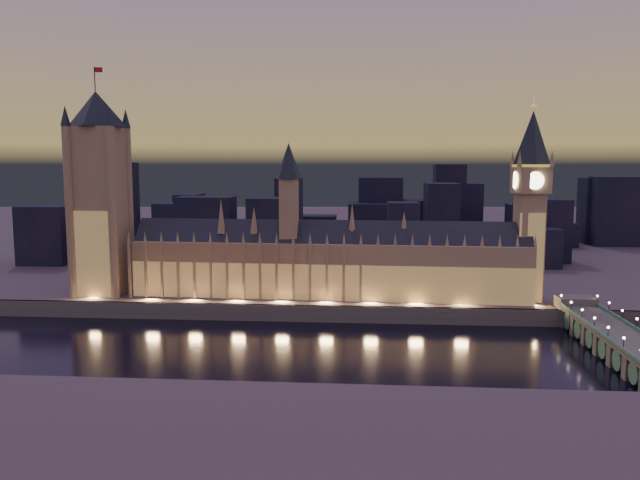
# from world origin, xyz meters

# --- Properties ---
(ground_plane) EXTENTS (2000.00, 2000.00, 0.00)m
(ground_plane) POSITION_xyz_m (0.00, 0.00, 0.00)
(ground_plane) COLOR black
(ground_plane) RESTS_ON ground
(north_bank) EXTENTS (2000.00, 960.00, 8.00)m
(north_bank) POSITION_xyz_m (0.00, 520.00, 4.00)
(north_bank) COLOR #4F3444
(north_bank) RESTS_ON ground
(embankment_wall) EXTENTS (2000.00, 2.50, 8.00)m
(embankment_wall) POSITION_xyz_m (0.00, 41.00, 4.00)
(embankment_wall) COLOR #43534C
(embankment_wall) RESTS_ON ground
(palace_of_westminster) EXTENTS (202.00, 27.86, 78.00)m
(palace_of_westminster) POSITION_xyz_m (7.77, 61.75, 26.37)
(palace_of_westminster) COLOR #A07E54
(palace_of_westminster) RESTS_ON north_bank
(victoria_tower) EXTENTS (31.68, 31.68, 116.27)m
(victoria_tower) POSITION_xyz_m (-110.00, 61.92, 65.59)
(victoria_tower) COLOR #A07E54
(victoria_tower) RESTS_ON north_bank
(elizabeth_tower) EXTENTS (18.00, 18.00, 99.73)m
(elizabeth_tower) POSITION_xyz_m (108.00, 61.92, 63.40)
(elizabeth_tower) COLOR #A07E54
(elizabeth_tower) RESTS_ON north_bank
(westminster_bridge) EXTENTS (17.22, 113.00, 15.90)m
(westminster_bridge) POSITION_xyz_m (126.43, -3.46, 5.99)
(westminster_bridge) COLOR #43534C
(westminster_bridge) RESTS_ON ground
(city_backdrop) EXTENTS (493.17, 215.63, 69.03)m
(city_backdrop) POSITION_xyz_m (35.18, 246.72, 30.36)
(city_backdrop) COLOR black
(city_backdrop) RESTS_ON north_bank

